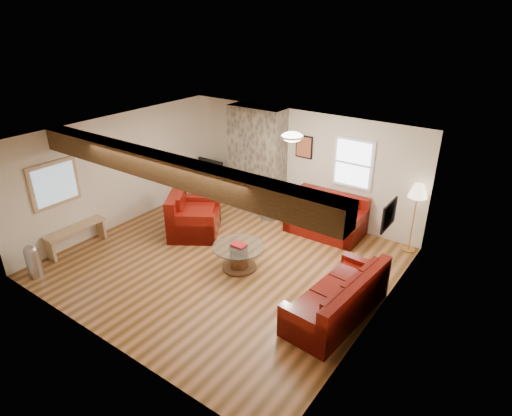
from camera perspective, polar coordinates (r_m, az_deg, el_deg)
The scene contains 18 objects.
room at distance 7.91m, azimuth -4.47°, elevation 0.52°, with size 8.00×8.00×8.00m.
oak_beam at distance 6.68m, azimuth -11.65°, elevation 5.15°, with size 6.00×0.36×0.38m, color black.
chimney_breast at distance 10.32m, azimuth 0.10°, elevation 6.41°, with size 1.40×0.67×2.50m.
back_window at distance 9.32m, azimuth 12.81°, elevation 5.83°, with size 0.90×0.08×1.10m, color white, non-canonical shape.
hatch_window at distance 9.14m, azimuth -25.28°, elevation 2.91°, with size 0.08×1.00×0.90m, color tan, non-canonical shape.
ceiling_dome at distance 7.70m, azimuth 4.83°, elevation 9.25°, with size 0.40×0.40×0.18m, color #F0E8CC, non-canonical shape.
artwork_back at distance 9.77m, azimuth 6.41°, elevation 8.11°, with size 0.42×0.06×0.52m, color black, non-canonical shape.
artwork_right at distance 6.64m, azimuth 17.25°, elevation -0.88°, with size 0.06×0.55×0.42m, color black, non-canonical shape.
sofa_three at distance 7.07m, azimuth 10.76°, elevation -11.27°, with size 2.03×0.85×0.78m, color #420904, non-canonical shape.
loveseat at distance 9.45m, azimuth 9.30°, elevation -0.95°, with size 1.62×0.93×0.86m, color #420904, non-canonical shape.
armchair_red at distance 9.40m, azimuth -8.25°, elevation -0.75°, with size 1.16×1.02×0.94m, color #420904, non-canonical shape.
coffee_table at distance 8.18m, azimuth -2.29°, elevation -6.53°, with size 0.99×0.99×0.52m.
tv_cabinet at distance 11.54m, azimuth -5.68°, elevation 3.22°, with size 1.01×0.41×0.51m, color black.
television at distance 11.37m, azimuth -5.78°, elevation 5.48°, with size 0.80×0.10×0.46m, color black.
floor_lamp at distance 8.87m, azimuth 20.76°, elevation 1.68°, with size 0.37×0.37×1.46m.
pine_bench at distance 9.58m, azimuth -22.79°, elevation -3.66°, with size 0.30×1.27×0.48m, color tan, non-canonical shape.
pedal_bin at distance 8.90m, azimuth -27.56°, elevation -6.23°, with size 0.26×0.26×0.66m, color #A2A2A7, non-canonical shape.
coal_bucket at distance 10.12m, azimuth 1.62°, elevation -0.39°, with size 0.38×0.38×0.35m, color slate, non-canonical shape.
Camera 1 is at (4.67, -5.48, 4.53)m, focal length 30.00 mm.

